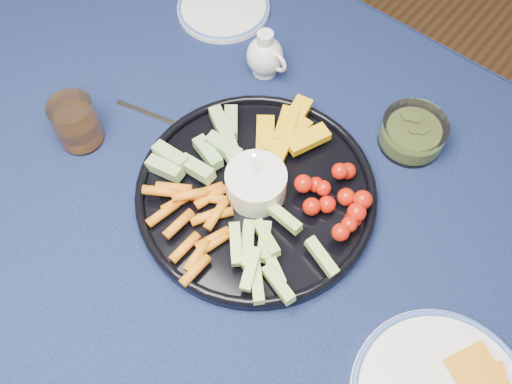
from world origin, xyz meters
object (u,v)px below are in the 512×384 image
Objects in this scene: creamer_pitcher at (265,56)px; pickle_bowl at (412,134)px; side_plate_extra at (223,8)px; dining_table at (259,262)px; crudite_platter at (254,189)px; juice_tumbler at (77,125)px.

pickle_bowl is at bearing 6.64° from creamer_pitcher.
creamer_pitcher is at bearing -23.15° from side_plate_extra.
crudite_platter is (-0.05, 0.05, 0.11)m from dining_table.
crudite_platter reaches higher than pickle_bowl.
creamer_pitcher is 0.29m from pickle_bowl.
crudite_platter reaches higher than creamer_pitcher.
crudite_platter is 3.50× the size of pickle_bowl.
pickle_bowl is at bearing 75.33° from dining_table.
dining_table is 9.26× the size of side_plate_extra.
side_plate_extra is (-0.45, 0.04, -0.02)m from pickle_bowl.
juice_tumbler reaches higher than side_plate_extra.
dining_table is 0.36m from creamer_pitcher.
pickle_bowl is 0.60× the size of side_plate_extra.
side_plate_extra is (-0.31, 0.28, -0.01)m from crudite_platter.
dining_table is 18.25× the size of creamer_pitcher.
side_plate_extra is (-0.37, 0.34, 0.10)m from dining_table.
pickle_bowl is 0.45m from side_plate_extra.
dining_table is 0.33m from pickle_bowl.
crudite_platter is at bearing -54.42° from creamer_pitcher.
creamer_pitcher is 0.51× the size of side_plate_extra.
side_plate_extra is at bearing 137.98° from crudite_platter.
pickle_bowl is (0.08, 0.30, 0.11)m from dining_table.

